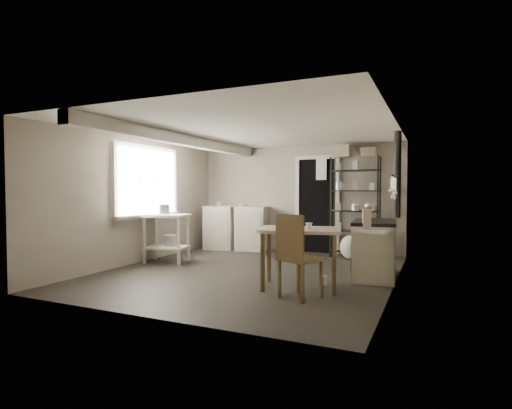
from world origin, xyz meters
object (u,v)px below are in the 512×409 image
at_px(chair, 300,259).
at_px(work_table, 300,260).
at_px(stockpot, 163,211).
at_px(stove, 374,249).
at_px(shelf_rack, 355,210).
at_px(flour_sack, 350,247).
at_px(base_cabinets, 237,229).
at_px(prep_table, 167,241).

bearing_deg(chair, work_table, 130.49).
bearing_deg(stockpot, stove, 2.45).
relative_size(stockpot, shelf_rack, 0.14).
relative_size(stove, flour_sack, 2.43).
height_order(base_cabinets, shelf_rack, shelf_rack).
relative_size(base_cabinets, chair, 1.41).
xyz_separation_m(stockpot, chair, (3.16, -1.38, -0.45)).
distance_m(stockpot, stove, 3.88).
height_order(prep_table, work_table, prep_table).
relative_size(stockpot, base_cabinets, 0.18).
bearing_deg(work_table, stove, 51.83).
distance_m(shelf_rack, flour_sack, 0.74).
bearing_deg(base_cabinets, flour_sack, -13.05).
xyz_separation_m(base_cabinets, flour_sack, (2.58, -0.21, -0.22)).
relative_size(work_table, flour_sack, 2.37).
height_order(base_cabinets, stove, base_cabinets).
relative_size(shelf_rack, work_table, 1.85).
xyz_separation_m(prep_table, shelf_rack, (3.10, 1.96, 0.55)).
distance_m(prep_table, chair, 3.29).
distance_m(stockpot, chair, 3.48).
bearing_deg(stockpot, flour_sack, 27.80).
relative_size(stockpot, work_table, 0.25).
distance_m(stockpot, shelf_rack, 3.75).
bearing_deg(flour_sack, work_table, -94.01).
height_order(stove, flour_sack, stove).
xyz_separation_m(stockpot, work_table, (3.00, -0.91, -0.56)).
xyz_separation_m(prep_table, stove, (3.71, 0.24, 0.04)).
bearing_deg(shelf_rack, stove, -69.97).
relative_size(stove, work_table, 1.03).
bearing_deg(prep_table, work_table, -16.35).
xyz_separation_m(base_cabinets, chair, (2.56, -3.27, 0.02)).
distance_m(prep_table, shelf_rack, 3.71).
relative_size(base_cabinets, work_table, 1.38).
bearing_deg(flour_sack, shelf_rack, 74.76).
bearing_deg(shelf_rack, chair, -90.78).
height_order(base_cabinets, work_table, base_cabinets).
distance_m(base_cabinets, flour_sack, 2.60).
distance_m(shelf_rack, chair, 3.30).
bearing_deg(base_cabinets, shelf_rack, -8.43).
relative_size(prep_table, work_table, 0.83).
bearing_deg(work_table, base_cabinets, 130.58).
height_order(stockpot, chair, stockpot).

